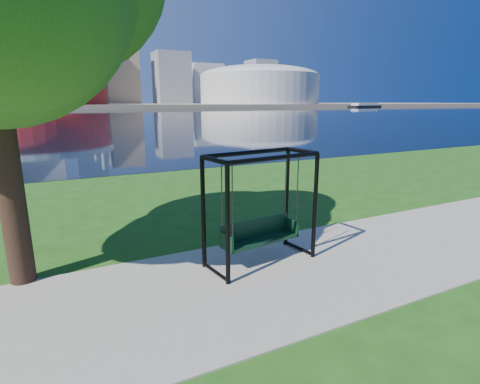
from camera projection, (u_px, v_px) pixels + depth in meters
ground at (241, 272)px, 7.84m from camera, size 900.00×900.00×0.00m
path at (252, 281)px, 7.40m from camera, size 120.00×4.00×0.03m
river at (61, 116)px, 96.23m from camera, size 900.00×180.00×0.02m
far_bank at (50, 105)px, 272.77m from camera, size 900.00×228.00×2.00m
stadium at (29, 81)px, 203.73m from camera, size 83.00×83.00×32.00m
arena at (259, 84)px, 267.19m from camera, size 84.00×84.00×26.56m
skyline at (38, 56)px, 274.30m from camera, size 392.00×66.00×96.50m
swing at (260, 211)px, 8.04m from camera, size 2.50×1.34×2.44m
barge at (365, 105)px, 247.14m from camera, size 27.73×11.61×2.69m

